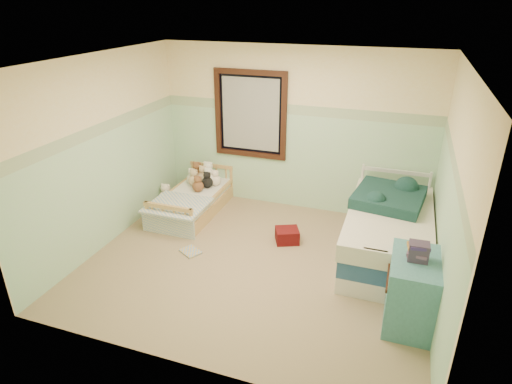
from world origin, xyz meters
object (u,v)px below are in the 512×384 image
(plush_floor_cream, at_px, (166,197))
(twin_bed_frame, at_px, (385,250))
(toddler_bed_frame, at_px, (193,206))
(dresser, at_px, (411,291))
(plush_floor_tan, at_px, (174,207))
(red_pillow, at_px, (287,235))
(floor_book, at_px, (191,252))

(plush_floor_cream, bearing_deg, twin_bed_frame, -7.94)
(toddler_bed_frame, relative_size, plush_floor_cream, 6.43)
(dresser, bearing_deg, twin_bed_frame, 104.48)
(plush_floor_tan, relative_size, red_pillow, 0.72)
(plush_floor_cream, xyz_separation_m, twin_bed_frame, (3.50, -0.49, -0.01))
(twin_bed_frame, relative_size, dresser, 2.60)
(floor_book, bearing_deg, plush_floor_cream, 161.25)
(toddler_bed_frame, relative_size, twin_bed_frame, 0.78)
(twin_bed_frame, relative_size, floor_book, 7.30)
(plush_floor_tan, bearing_deg, twin_bed_frame, -3.84)
(toddler_bed_frame, xyz_separation_m, plush_floor_cream, (-0.54, 0.11, 0.02))
(plush_floor_cream, distance_m, floor_book, 1.61)
(plush_floor_tan, distance_m, red_pillow, 1.91)
(floor_book, bearing_deg, dresser, 21.05)
(dresser, xyz_separation_m, red_pillow, (-1.62, 1.15, -0.28))
(twin_bed_frame, height_order, red_pillow, twin_bed_frame)
(plush_floor_cream, height_order, plush_floor_tan, plush_floor_cream)
(toddler_bed_frame, xyz_separation_m, dresser, (3.26, -1.55, 0.28))
(plush_floor_cream, xyz_separation_m, floor_book, (1.05, -1.21, -0.11))
(twin_bed_frame, bearing_deg, red_pillow, -178.57)
(dresser, bearing_deg, floor_book, 170.66)
(twin_bed_frame, bearing_deg, plush_floor_cream, 172.06)
(floor_book, bearing_deg, twin_bed_frame, 46.90)
(toddler_bed_frame, xyz_separation_m, red_pillow, (1.65, -0.41, -0.00))
(toddler_bed_frame, distance_m, plush_floor_tan, 0.29)
(plush_floor_tan, xyz_separation_m, floor_book, (0.76, -0.94, -0.10))
(plush_floor_tan, relative_size, twin_bed_frame, 0.11)
(plush_floor_tan, distance_m, twin_bed_frame, 3.21)
(plush_floor_cream, relative_size, floor_book, 0.89)
(twin_bed_frame, bearing_deg, floor_book, -163.49)
(toddler_bed_frame, bearing_deg, floor_book, -65.22)
(floor_book, bearing_deg, red_pillow, 61.74)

